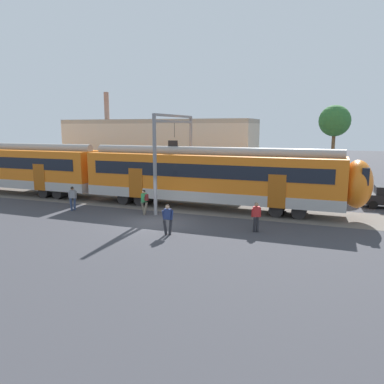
# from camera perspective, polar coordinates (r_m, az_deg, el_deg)

# --- Properties ---
(ground_plane) EXTENTS (160.00, 160.00, 0.00)m
(ground_plane) POSITION_cam_1_polar(r_m,az_deg,el_deg) (22.71, -5.81, -4.65)
(ground_plane) COLOR #38383D
(track_bed) EXTENTS (80.00, 4.40, 0.01)m
(track_bed) POSITION_cam_1_polar(r_m,az_deg,el_deg) (31.73, -16.70, -0.84)
(track_bed) COLOR #605951
(track_bed) RESTS_ON ground
(commuter_train) EXTENTS (38.05, 3.07, 4.73)m
(commuter_train) POSITION_cam_1_polar(r_m,az_deg,el_deg) (29.95, -13.14, 3.05)
(commuter_train) COLOR #B2ADA8
(commuter_train) RESTS_ON ground
(pedestrian_grey) EXTENTS (0.51, 0.71, 1.67)m
(pedestrian_grey) POSITION_cam_1_polar(r_m,az_deg,el_deg) (26.96, -17.74, -0.67)
(pedestrian_grey) COLOR navy
(pedestrian_grey) RESTS_ON ground
(pedestrian_green) EXTENTS (0.63, 0.55, 1.67)m
(pedestrian_green) POSITION_cam_1_polar(r_m,az_deg,el_deg) (24.58, -7.27, -1.20)
(pedestrian_green) COLOR #6B6051
(pedestrian_green) RESTS_ON ground
(pedestrian_navy) EXTENTS (0.53, 0.63, 1.67)m
(pedestrian_navy) POSITION_cam_1_polar(r_m,az_deg,el_deg) (19.89, -3.70, -3.77)
(pedestrian_navy) COLOR #28282D
(pedestrian_navy) RESTS_ON ground
(pedestrian_red) EXTENTS (0.53, 0.70, 1.67)m
(pedestrian_red) POSITION_cam_1_polar(r_m,az_deg,el_deg) (20.72, 9.75, -3.34)
(pedestrian_red) COLOR #28282D
(pedestrian_red) RESTS_ON ground
(catenary_gantry) EXTENTS (0.24, 6.64, 6.53)m
(catenary_gantry) POSITION_cam_1_polar(r_m,az_deg,el_deg) (26.91, -2.66, 6.96)
(catenary_gantry) COLOR gray
(catenary_gantry) RESTS_ON ground
(background_building) EXTENTS (19.27, 5.00, 9.20)m
(background_building) POSITION_cam_1_polar(r_m,az_deg,el_deg) (37.65, -5.24, 6.07)
(background_building) COLOR beige
(background_building) RESTS_ON ground
(street_tree_right) EXTENTS (2.87, 2.87, 7.68)m
(street_tree_right) POSITION_cam_1_polar(r_m,az_deg,el_deg) (37.60, 20.91, 9.99)
(street_tree_right) COLOR brown
(street_tree_right) RESTS_ON ground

